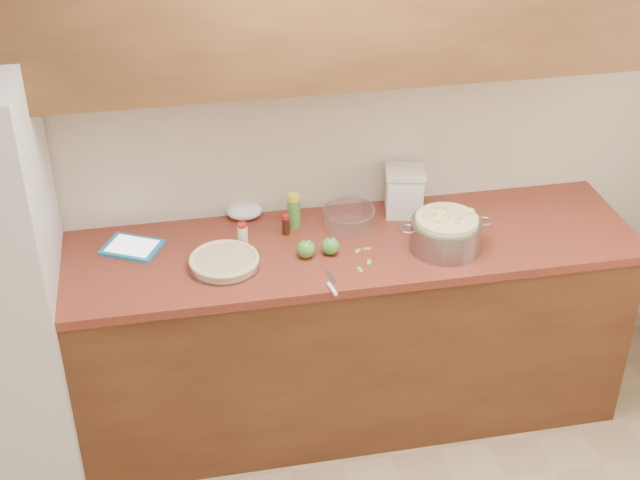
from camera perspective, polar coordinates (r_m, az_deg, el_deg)
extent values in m
plane|color=beige|center=(3.82, -0.50, 7.06)|extent=(3.60, 0.00, 3.60)
cube|color=#5C321A|center=(4.00, 0.42, -6.16)|extent=(2.60, 0.65, 0.88)
cube|color=brown|center=(3.73, 0.45, -0.58)|extent=(2.64, 0.68, 0.04)
cylinder|color=silver|center=(3.60, -6.14, -1.45)|extent=(0.29, 0.29, 0.04)
cylinder|color=beige|center=(3.59, -6.14, -1.44)|extent=(0.26, 0.26, 0.03)
torus|color=beige|center=(3.59, -6.16, -1.23)|extent=(0.28, 0.28, 0.02)
cylinder|color=gray|center=(3.71, 8.04, 0.33)|extent=(0.30, 0.30, 0.13)
torus|color=gray|center=(3.64, 5.67, 0.70)|extent=(0.07, 0.07, 0.01)
torus|color=gray|center=(3.74, 10.46, 1.19)|extent=(0.07, 0.07, 0.01)
cylinder|color=beige|center=(3.70, 8.06, 0.54)|extent=(0.26, 0.26, 0.13)
cube|color=white|center=(3.93, 5.41, 3.01)|extent=(0.18, 0.18, 0.19)
cube|color=beige|center=(3.88, 5.48, 4.36)|extent=(0.20, 0.20, 0.02)
cube|color=teal|center=(3.78, -11.93, -0.47)|extent=(0.28, 0.26, 0.01)
cube|color=white|center=(3.77, -11.94, -0.36)|extent=(0.23, 0.21, 0.00)
cube|color=gray|center=(3.52, 0.74, -2.44)|extent=(0.03, 0.09, 0.00)
cylinder|color=white|center=(3.44, 0.78, -3.15)|extent=(0.03, 0.08, 0.02)
cylinder|color=#4C8C38|center=(3.83, -1.68, 1.76)|extent=(0.06, 0.06, 0.13)
cylinder|color=yellow|center=(3.79, -1.69, 2.76)|extent=(0.05, 0.05, 0.03)
cylinder|color=beige|center=(3.72, -4.97, 0.25)|extent=(0.04, 0.04, 0.09)
cylinder|color=red|center=(3.69, -5.01, 0.94)|extent=(0.04, 0.04, 0.02)
cylinder|color=black|center=(3.78, -2.20, 0.89)|extent=(0.03, 0.03, 0.08)
cylinder|color=red|center=(3.76, -2.21, 1.48)|extent=(0.03, 0.03, 0.02)
cylinder|color=silver|center=(3.84, 1.87, 1.46)|extent=(0.22, 0.22, 0.08)
torus|color=silver|center=(3.82, 1.88, 1.96)|extent=(0.23, 0.23, 0.01)
ellipsoid|color=white|center=(3.92, -4.85, 1.87)|extent=(0.18, 0.16, 0.06)
sphere|color=#468E30|center=(3.63, -0.90, -0.57)|extent=(0.08, 0.08, 0.08)
cylinder|color=#3F2D19|center=(3.60, -0.91, 0.02)|extent=(0.01, 0.01, 0.01)
sphere|color=#468E30|center=(3.65, 0.68, -0.39)|extent=(0.07, 0.07, 0.07)
cylinder|color=#3F2D19|center=(3.63, 0.68, 0.19)|extent=(0.01, 0.01, 0.01)
cube|color=#88BA5A|center=(3.69, 2.43, -0.70)|extent=(0.03, 0.04, 0.00)
cube|color=#88BA5A|center=(3.57, 2.57, -1.90)|extent=(0.02, 0.04, 0.00)
cube|color=#88BA5A|center=(3.62, 3.16, -1.41)|extent=(0.02, 0.04, 0.00)
cube|color=#88BA5A|center=(3.70, 3.03, -0.56)|extent=(0.03, 0.01, 0.00)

